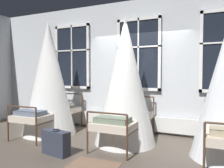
% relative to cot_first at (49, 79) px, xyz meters
% --- Properties ---
extents(ground, '(17.32, 17.32, 0.00)m').
position_rel_cot_first_xyz_m(ground, '(1.97, 0.00, -1.35)').
color(ground, brown).
extents(back_wall_with_windows, '(9.09, 0.10, 3.35)m').
position_rel_cot_first_xyz_m(back_wall_with_windows, '(1.97, 1.15, 0.33)').
color(back_wall_with_windows, silver).
rests_on(back_wall_with_windows, ground).
extents(window_bank, '(5.13, 0.10, 2.81)m').
position_rel_cot_first_xyz_m(window_bank, '(1.97, 1.03, -0.17)').
color(window_bank, black).
rests_on(window_bank, ground).
extents(cot_first, '(1.30, 1.87, 2.79)m').
position_rel_cot_first_xyz_m(cot_first, '(0.00, 0.00, 0.00)').
color(cot_first, '#4C3323').
rests_on(cot_first, ground).
extents(cot_second, '(1.30, 1.85, 2.68)m').
position_rel_cot_first_xyz_m(cot_second, '(1.99, 0.05, -0.05)').
color(cot_second, '#4C3323').
rests_on(cot_second, ground).
extents(rug_second, '(0.83, 0.60, 0.01)m').
position_rel_cot_first_xyz_m(rug_second, '(1.97, -1.29, -1.34)').
color(rug_second, brown).
rests_on(rug_second, ground).
extents(suitcase_dark, '(0.59, 0.30, 0.47)m').
position_rel_cot_first_xyz_m(suitcase_dark, '(1.10, -1.13, -1.12)').
color(suitcase_dark, '#2D3342').
rests_on(suitcase_dark, ground).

